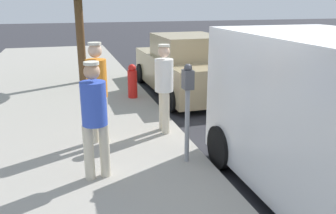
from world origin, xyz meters
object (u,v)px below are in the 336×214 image
at_px(parking_meter_near, 188,97).
at_px(pedestrian_in_white, 164,83).
at_px(pedestrian_in_blue, 94,114).
at_px(pedestrian_in_orange, 97,87).
at_px(parked_sedan_behind, 185,67).
at_px(fire_hydrant, 132,81).

relative_size(parking_meter_near, pedestrian_in_white, 0.93).
xyz_separation_m(parking_meter_near, pedestrian_in_blue, (1.37, 0.14, -0.10)).
xyz_separation_m(pedestrian_in_blue, pedestrian_in_orange, (-0.15, -1.24, 0.07)).
xyz_separation_m(parked_sedan_behind, fire_hydrant, (1.61, 0.59, -0.18)).
height_order(parking_meter_near, pedestrian_in_blue, pedestrian_in_blue).
height_order(parked_sedan_behind, fire_hydrant, parked_sedan_behind).
distance_m(parking_meter_near, parked_sedan_behind, 4.78).
height_order(pedestrian_in_blue, parked_sedan_behind, pedestrian_in_blue).
relative_size(pedestrian_in_orange, fire_hydrant, 2.03).
bearing_deg(pedestrian_in_blue, parked_sedan_behind, -121.72).
bearing_deg(fire_hydrant, pedestrian_in_orange, 68.50).
height_order(pedestrian_in_blue, pedestrian_in_orange, pedestrian_in_orange).
bearing_deg(pedestrian_in_white, parked_sedan_behind, -115.28).
xyz_separation_m(pedestrian_in_white, fire_hydrant, (0.12, -2.57, -0.52)).
xyz_separation_m(pedestrian_in_orange, fire_hydrant, (-1.11, -2.82, -0.59)).
relative_size(parking_meter_near, fire_hydrant, 1.77).
distance_m(pedestrian_in_white, pedestrian_in_blue, 2.03).
bearing_deg(pedestrian_in_orange, pedestrian_in_blue, 82.93).
bearing_deg(pedestrian_in_orange, parking_meter_near, 137.75).
xyz_separation_m(parking_meter_near, pedestrian_in_white, (-0.02, -1.35, -0.09)).
bearing_deg(fire_hydrant, pedestrian_in_white, 92.60).
relative_size(pedestrian_in_white, pedestrian_in_orange, 0.94).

